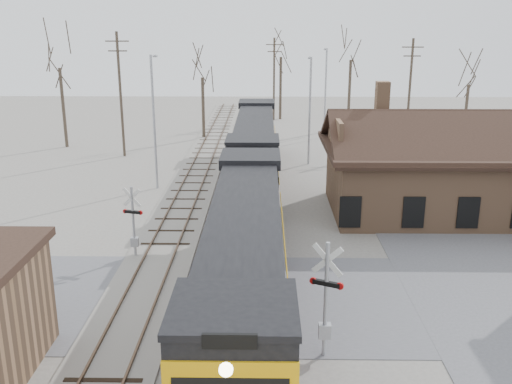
% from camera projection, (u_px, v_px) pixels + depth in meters
% --- Properties ---
extents(ground, '(140.00, 140.00, 0.00)m').
position_uv_depth(ground, '(246.00, 299.00, 24.35)').
color(ground, '#9B968C').
rests_on(ground, ground).
extents(road, '(60.00, 9.00, 0.03)m').
position_uv_depth(road, '(246.00, 299.00, 24.35)').
color(road, '#5A5A5E').
rests_on(road, ground).
extents(track_main, '(3.40, 90.00, 0.24)m').
position_uv_depth(track_main, '(254.00, 196.00, 38.71)').
color(track_main, '#9B968C').
rests_on(track_main, ground).
extents(track_siding, '(3.40, 90.00, 0.24)m').
position_uv_depth(track_siding, '(188.00, 196.00, 38.78)').
color(track_siding, '#9B968C').
rests_on(track_siding, ground).
extents(depot, '(15.20, 9.31, 7.90)m').
position_uv_depth(depot, '(447.00, 175.00, 34.98)').
color(depot, '#936B4C').
rests_on(depot, ground).
extents(locomotive_lead, '(3.16, 21.14, 4.70)m').
position_uv_depth(locomotive_lead, '(244.00, 267.00, 21.56)').
color(locomotive_lead, black).
rests_on(locomotive_lead, ground).
extents(locomotive_trailing, '(3.16, 21.14, 4.45)m').
position_uv_depth(locomotive_trailing, '(255.00, 148.00, 42.08)').
color(locomotive_trailing, black).
rests_on(locomotive_trailing, ground).
extents(crossbuck_near, '(1.15, 0.59, 4.30)m').
position_uv_depth(crossbuck_near, '(326.00, 304.00, 19.71)').
color(crossbuck_near, '#A5A8AD').
rests_on(crossbuck_near, ground).
extents(crossbuck_far, '(1.04, 0.36, 3.71)m').
position_uv_depth(crossbuck_far, '(134.00, 224.00, 28.23)').
color(crossbuck_far, '#A5A8AD').
rests_on(crossbuck_far, ground).
extents(streetlight_a, '(0.25, 2.04, 9.31)m').
position_uv_depth(streetlight_a, '(154.00, 115.00, 39.43)').
color(streetlight_a, '#A5A8AD').
rests_on(streetlight_a, ground).
extents(streetlight_b, '(0.25, 2.04, 8.76)m').
position_uv_depth(streetlight_b, '(310.00, 105.00, 46.52)').
color(streetlight_b, '#A5A8AD').
rests_on(streetlight_b, ground).
extents(streetlight_c, '(0.25, 2.04, 8.96)m').
position_uv_depth(streetlight_c, '(325.00, 88.00, 57.55)').
color(streetlight_c, '#A5A8AD').
rests_on(streetlight_c, ground).
extents(utility_pole_a, '(2.00, 0.24, 10.68)m').
position_uv_depth(utility_pole_a, '(120.00, 93.00, 49.01)').
color(utility_pole_a, '#382D23').
rests_on(utility_pole_a, ground).
extents(utility_pole_b, '(2.00, 0.24, 9.70)m').
position_uv_depth(utility_pole_b, '(274.00, 78.00, 68.00)').
color(utility_pole_b, '#382D23').
rests_on(utility_pole_b, ground).
extents(utility_pole_c, '(2.00, 0.24, 10.01)m').
position_uv_depth(utility_pole_c, '(410.00, 91.00, 53.62)').
color(utility_pole_c, '#382D23').
rests_on(utility_pole_c, ground).
extents(tree_a, '(4.92, 4.92, 12.06)m').
position_uv_depth(tree_a, '(58.00, 54.00, 51.96)').
color(tree_a, '#382D23').
rests_on(tree_a, ground).
extents(tree_b, '(4.09, 4.09, 10.01)m').
position_uv_depth(tree_b, '(202.00, 67.00, 56.44)').
color(tree_b, '#382D23').
rests_on(tree_b, ground).
extents(tree_c, '(4.97, 4.97, 12.18)m').
position_uv_depth(tree_c, '(281.00, 46.00, 67.60)').
color(tree_c, '#382D23').
rests_on(tree_c, ground).
extents(tree_d, '(4.98, 4.98, 12.19)m').
position_uv_depth(tree_d, '(351.00, 48.00, 62.07)').
color(tree_d, '#382D23').
rests_on(tree_d, ground).
extents(tree_e, '(3.64, 3.64, 8.91)m').
position_uv_depth(tree_e, '(470.00, 75.00, 56.60)').
color(tree_e, '#382D23').
rests_on(tree_e, ground).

